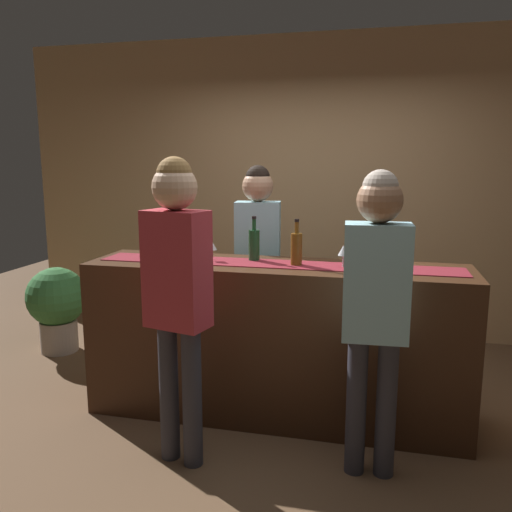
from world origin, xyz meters
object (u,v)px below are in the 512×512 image
(wine_glass_mid_counter, at_px, (147,245))
(wine_glass_far_end, at_px, (212,246))
(wine_bottle_amber, at_px, (296,248))
(customer_sipping, at_px, (376,293))
(wine_bottle_green, at_px, (254,244))
(customer_browsing, at_px, (177,279))
(wine_glass_near_customer, at_px, (343,251))
(potted_plant_tall, at_px, (57,303))
(bartender, at_px, (258,250))

(wine_glass_mid_counter, bearing_deg, wine_glass_far_end, 5.55)
(wine_bottle_amber, bearing_deg, customer_sipping, -47.29)
(wine_bottle_green, relative_size, customer_browsing, 0.17)
(wine_glass_near_customer, distance_m, potted_plant_tall, 2.78)
(customer_sipping, bearing_deg, wine_glass_far_end, 149.52)
(wine_bottle_green, xyz_separation_m, wine_glass_near_customer, (0.60, -0.09, -0.01))
(wine_bottle_green, distance_m, wine_glass_mid_counter, 0.73)
(wine_glass_near_customer, relative_size, customer_sipping, 0.09)
(bartender, xyz_separation_m, customer_sipping, (0.90, -1.14, -0.01))
(wine_glass_far_end, relative_size, customer_browsing, 0.08)
(wine_glass_near_customer, xyz_separation_m, potted_plant_tall, (-2.59, 0.73, -0.70))
(wine_bottle_amber, distance_m, bartender, 0.72)
(wine_glass_mid_counter, distance_m, customer_browsing, 0.80)
(wine_bottle_amber, relative_size, bartender, 0.18)
(wine_glass_far_end, bearing_deg, potted_plant_tall, 157.05)
(wine_glass_far_end, distance_m, customer_sipping, 1.23)
(wine_glass_near_customer, distance_m, customer_sipping, 0.61)
(bartender, height_order, potted_plant_tall, bartender)
(wine_glass_near_customer, distance_m, customer_browsing, 1.09)
(wine_glass_mid_counter, height_order, potted_plant_tall, wine_glass_mid_counter)
(wine_glass_near_customer, height_order, wine_glass_mid_counter, same)
(wine_glass_near_customer, relative_size, wine_glass_mid_counter, 1.00)
(wine_bottle_amber, relative_size, wine_glass_far_end, 2.10)
(wine_glass_near_customer, height_order, bartender, bartender)
(wine_glass_near_customer, xyz_separation_m, wine_glass_far_end, (-0.87, 0.01, 0.00))
(wine_bottle_green, relative_size, wine_glass_near_customer, 2.10)
(wine_glass_mid_counter, distance_m, wine_glass_far_end, 0.45)
(wine_glass_near_customer, bearing_deg, wine_bottle_amber, -179.26)
(wine_glass_mid_counter, bearing_deg, potted_plant_tall, 148.76)
(wine_bottle_amber, height_order, customer_browsing, customer_browsing)
(bartender, relative_size, customer_sipping, 1.01)
(wine_bottle_green, bearing_deg, wine_glass_far_end, -161.84)
(wine_bottle_amber, distance_m, wine_glass_mid_counter, 1.02)
(wine_glass_near_customer, bearing_deg, bartender, 139.71)
(wine_bottle_green, height_order, wine_glass_near_customer, wine_bottle_green)
(wine_glass_near_customer, bearing_deg, potted_plant_tall, 164.22)
(customer_sipping, bearing_deg, customer_browsing, -176.38)
(customer_browsing, bearing_deg, customer_sipping, 20.63)
(wine_bottle_amber, xyz_separation_m, wine_glass_near_customer, (0.30, 0.00, -0.01))
(wine_bottle_green, relative_size, wine_glass_far_end, 2.10)
(wine_bottle_green, height_order, bartender, bartender)
(wine_glass_far_end, xyz_separation_m, customer_browsing, (0.02, -0.69, -0.07))
(wine_glass_far_end, height_order, customer_sipping, customer_sipping)
(customer_browsing, distance_m, potted_plant_tall, 2.33)
(wine_glass_far_end, height_order, customer_browsing, customer_browsing)
(wine_glass_far_end, bearing_deg, bartender, 72.65)
(wine_glass_far_end, bearing_deg, customer_sipping, -27.38)
(wine_bottle_green, bearing_deg, potted_plant_tall, 162.20)
(bartender, bearing_deg, wine_glass_near_customer, 132.33)
(customer_sipping, bearing_deg, bartender, 125.22)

